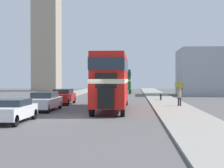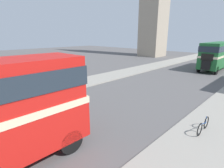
% 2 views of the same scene
% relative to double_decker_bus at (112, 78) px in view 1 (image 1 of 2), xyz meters
% --- Properties ---
extents(ground_plane, '(120.00, 120.00, 0.00)m').
position_rel_double_decker_bus_xyz_m(ground_plane, '(-1.57, -4.66, -2.59)').
color(ground_plane, '#565454').
extents(sidewalk_right, '(3.50, 120.00, 0.12)m').
position_rel_double_decker_bus_xyz_m(sidewalk_right, '(5.18, -4.66, -2.53)').
color(sidewalk_right, gray).
rests_on(sidewalk_right, ground_plane).
extents(double_decker_bus, '(2.39, 11.07, 4.35)m').
position_rel_double_decker_bus_xyz_m(double_decker_bus, '(0.00, 0.00, 0.00)').
color(double_decker_bus, red).
rests_on(double_decker_bus, ground_plane).
extents(bus_distant, '(2.54, 9.67, 4.10)m').
position_rel_double_decker_bus_xyz_m(bus_distant, '(-0.04, 30.94, -0.14)').
color(bus_distant, '#1E602D').
rests_on(bus_distant, ground_plane).
extents(car_parked_near, '(1.79, 4.02, 1.35)m').
position_rel_double_decker_bus_xyz_m(car_parked_near, '(-5.23, -7.83, -1.88)').
color(car_parked_near, white).
rests_on(car_parked_near, ground_plane).
extents(car_parked_mid, '(1.82, 4.65, 1.48)m').
position_rel_double_decker_bus_xyz_m(car_parked_mid, '(-5.29, -1.11, -1.82)').
color(car_parked_mid, silver).
rests_on(car_parked_mid, ground_plane).
extents(car_parked_far, '(1.82, 4.10, 1.52)m').
position_rel_double_decker_bus_xyz_m(car_parked_far, '(-5.24, 5.11, -1.81)').
color(car_parked_far, red).
rests_on(car_parked_far, ground_plane).
extents(pedestrian_walking, '(0.31, 0.31, 1.55)m').
position_rel_double_decker_bus_xyz_m(pedestrian_walking, '(5.85, 2.77, -1.59)').
color(pedestrian_walking, '#282833').
rests_on(pedestrian_walking, sidewalk_right).
extents(bicycle_on_pavement, '(0.05, 1.76, 0.78)m').
position_rel_double_decker_bus_xyz_m(bicycle_on_pavement, '(4.82, 10.30, -2.11)').
color(bicycle_on_pavement, black).
rests_on(bicycle_on_pavement, sidewalk_right).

